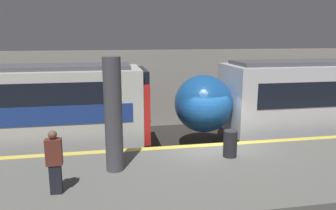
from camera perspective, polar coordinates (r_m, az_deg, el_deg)
The scene contains 6 objects.
ground_plane at distance 12.31m, azimuth 7.53°, elevation -11.19°, with size 120.00×120.00×0.00m, color #282623.
platform at distance 10.14m, azimuth 11.74°, elevation -13.46°, with size 40.00×4.60×1.04m.
station_rear_barrier at distance 17.67m, azimuth 1.32°, elevation 2.98°, with size 50.00×0.15×4.08m.
support_pillar_near at distance 9.26m, azimuth -9.51°, elevation -1.76°, with size 0.50×0.50×3.25m.
person_waiting at distance 8.47m, azimuth -19.17°, elevation -9.16°, with size 0.38×0.24×1.61m.
trash_bin at distance 10.68m, azimuth 10.77°, elevation -6.64°, with size 0.44×0.44×0.85m.
Camera 1 is at (-3.63, -10.71, 4.85)m, focal length 35.00 mm.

